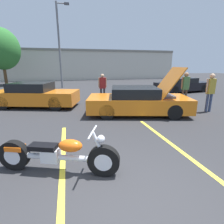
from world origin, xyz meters
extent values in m
plane|color=#2D2D30|center=(0.00, 0.00, 0.00)|extent=(80.00, 80.00, 0.00)
cube|color=yellow|center=(-1.05, 1.86, 0.00)|extent=(0.12, 4.60, 0.01)
cube|color=yellow|center=(1.98, 1.86, 0.00)|extent=(0.12, 4.60, 0.01)
cube|color=beige|center=(0.00, 26.37, 2.20)|extent=(32.00, 4.00, 4.40)
cube|color=slate|center=(0.00, 26.37, 4.25)|extent=(32.00, 4.20, 0.30)
cylinder|color=slate|center=(-1.35, 16.04, 3.83)|extent=(0.18, 0.18, 7.66)
cylinder|color=slate|center=(-0.90, 16.04, 7.51)|extent=(0.90, 0.10, 0.10)
cube|color=#4C4C51|center=(-0.45, 16.04, 7.51)|extent=(0.44, 0.28, 0.16)
cylinder|color=brown|center=(-7.41, 19.77, 1.11)|extent=(0.32, 0.32, 2.23)
ellipsoid|color=#2D702D|center=(-7.41, 19.77, 3.84)|extent=(3.75, 3.75, 4.31)
cylinder|color=black|center=(-0.21, 1.04, 0.33)|extent=(0.67, 0.38, 0.66)
cylinder|color=black|center=(-2.03, 1.74, 0.33)|extent=(0.67, 0.38, 0.66)
cylinder|color=silver|center=(-0.21, 1.04, 0.33)|extent=(0.40, 0.29, 0.36)
cylinder|color=silver|center=(-2.03, 1.74, 0.33)|extent=(0.40, 0.29, 0.36)
cylinder|color=silver|center=(-1.12, 1.39, 0.35)|extent=(1.59, 0.70, 0.12)
cube|color=silver|center=(-1.25, 1.44, 0.39)|extent=(0.42, 0.35, 0.28)
ellipsoid|color=orange|center=(-0.84, 1.28, 0.63)|extent=(0.57, 0.44, 0.26)
cube|color=black|center=(-1.39, 1.49, 0.57)|extent=(0.63, 0.45, 0.10)
cube|color=orange|center=(-1.98, 1.72, 0.51)|extent=(0.42, 0.33, 0.10)
cylinder|color=silver|center=(-0.30, 1.08, 0.65)|extent=(0.31, 0.17, 0.63)
cylinder|color=silver|center=(-0.41, 1.12, 0.95)|extent=(0.28, 0.67, 0.04)
sphere|color=silver|center=(-0.25, 1.06, 0.81)|extent=(0.16, 0.16, 0.16)
cylinder|color=silver|center=(-1.49, 1.65, 0.29)|extent=(1.22, 0.54, 0.09)
cube|color=orange|center=(2.27, 5.26, 0.49)|extent=(4.87, 3.04, 0.64)
cube|color=black|center=(2.10, 5.31, 1.03)|extent=(2.42, 2.22, 0.43)
cylinder|color=black|center=(3.40, 4.06, 0.32)|extent=(0.67, 0.38, 0.64)
cylinder|color=black|center=(3.85, 5.74, 0.32)|extent=(0.67, 0.38, 0.64)
cylinder|color=black|center=(0.70, 4.79, 0.32)|extent=(0.67, 0.38, 0.64)
cylinder|color=black|center=(1.14, 6.46, 0.32)|extent=(0.67, 0.38, 0.64)
cube|color=orange|center=(3.52, 4.93, 1.46)|extent=(1.37, 1.97, 1.32)
cube|color=#4C4C51|center=(3.47, 4.94, 0.77)|extent=(0.86, 1.19, 0.28)
cube|color=orange|center=(-2.54, 7.97, 0.53)|extent=(4.74, 2.98, 0.67)
cube|color=black|center=(-2.71, 8.02, 1.08)|extent=(2.37, 2.09, 0.44)
cylinder|color=black|center=(-1.46, 6.83, 0.35)|extent=(0.73, 0.42, 0.70)
cylinder|color=black|center=(-1.00, 8.29, 0.35)|extent=(0.73, 0.42, 0.70)
cylinder|color=black|center=(-4.07, 7.65, 0.35)|extent=(0.73, 0.42, 0.70)
cylinder|color=black|center=(-3.62, 9.11, 0.35)|extent=(0.73, 0.42, 0.70)
cube|color=black|center=(8.53, 10.67, 0.49)|extent=(4.91, 2.29, 0.63)
cube|color=black|center=(8.34, 10.65, 1.00)|extent=(2.31, 1.79, 0.37)
cylinder|color=black|center=(10.08, 10.13, 0.32)|extent=(0.66, 0.30, 0.63)
cylinder|color=black|center=(9.89, 11.60, 0.32)|extent=(0.66, 0.30, 0.63)
cylinder|color=black|center=(7.16, 9.75, 0.32)|extent=(0.66, 0.30, 0.63)
cylinder|color=black|center=(6.98, 11.22, 0.32)|extent=(0.66, 0.30, 0.63)
cylinder|color=#333338|center=(1.14, 8.42, 0.41)|extent=(0.12, 0.12, 0.82)
cylinder|color=#333338|center=(1.34, 8.42, 0.41)|extent=(0.12, 0.12, 0.82)
cube|color=maroon|center=(1.24, 8.42, 1.14)|extent=(0.36, 0.20, 0.65)
cylinder|color=tan|center=(1.02, 8.42, 1.18)|extent=(0.08, 0.08, 0.58)
cylinder|color=tan|center=(1.46, 8.42, 1.18)|extent=(0.08, 0.08, 0.58)
sphere|color=tan|center=(1.24, 8.42, 1.58)|extent=(0.22, 0.22, 0.22)
cylinder|color=brown|center=(5.38, 6.32, 0.44)|extent=(0.12, 0.12, 0.88)
cylinder|color=brown|center=(5.58, 6.32, 0.44)|extent=(0.12, 0.12, 0.88)
cube|color=#4C7F47|center=(5.48, 6.32, 1.23)|extent=(0.36, 0.20, 0.70)
cylinder|color=#9E704C|center=(5.26, 6.32, 1.27)|extent=(0.08, 0.08, 0.63)
cylinder|color=#9E704C|center=(5.70, 6.32, 1.27)|extent=(0.08, 0.08, 0.63)
sphere|color=#9E704C|center=(5.48, 6.32, 1.70)|extent=(0.24, 0.24, 0.24)
cylinder|color=#38476B|center=(5.62, 4.78, 0.44)|extent=(0.12, 0.12, 0.89)
cylinder|color=#38476B|center=(5.82, 4.78, 0.44)|extent=(0.12, 0.12, 0.89)
cube|color=#B29933|center=(5.72, 4.78, 1.24)|extent=(0.36, 0.20, 0.70)
cylinder|color=tan|center=(5.50, 4.78, 1.27)|extent=(0.08, 0.08, 0.63)
cylinder|color=tan|center=(5.94, 4.78, 1.27)|extent=(0.08, 0.08, 0.63)
sphere|color=tan|center=(5.72, 4.78, 1.71)|extent=(0.24, 0.24, 0.24)
camera|label=1|loc=(-0.82, -2.07, 2.21)|focal=28.00mm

